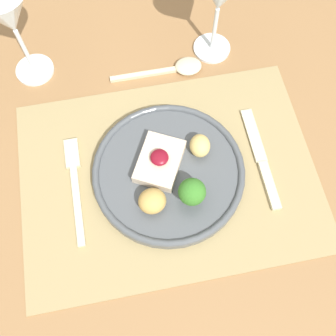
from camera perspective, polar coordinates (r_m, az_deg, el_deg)
ground_plane at (r=1.41m, az=0.04°, el=-12.82°), size 8.00×8.00×0.00m
dining_table at (r=0.77m, az=0.07°, el=-4.04°), size 1.11×1.00×0.77m
placemat at (r=0.67m, az=0.08°, el=-0.99°), size 0.50×0.37×0.00m
dinner_plate at (r=0.65m, az=0.09°, el=-0.39°), size 0.26×0.26×0.07m
fork at (r=0.68m, az=-13.34°, el=-1.98°), size 0.02×0.19×0.01m
knife at (r=0.69m, az=13.57°, el=0.57°), size 0.02×0.19×0.01m
spoon at (r=0.78m, az=1.55°, el=14.32°), size 0.18×0.04×0.01m
wine_glass_far at (r=0.72m, az=-22.14°, el=19.64°), size 0.09×0.09×0.19m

